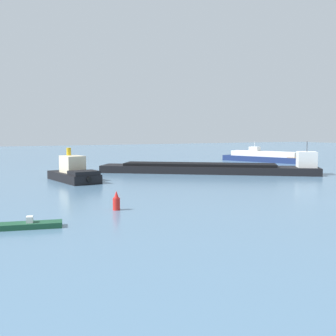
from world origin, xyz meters
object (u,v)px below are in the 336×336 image
object	(u,v)px
cargo_barge	(211,168)
tugboat	(74,173)
channel_buoy_red	(116,202)
fishing_skiff	(75,171)
white_riverboat	(265,157)
small_motorboat	(24,225)

from	to	relation	value
cargo_barge	tugboat	bearing A→B (deg)	-179.98
channel_buoy_red	cargo_barge	bearing A→B (deg)	40.99
fishing_skiff	channel_buoy_red	world-z (taller)	channel_buoy_red
tugboat	white_riverboat	size ratio (longest dim) A/B	0.51
cargo_barge	small_motorboat	xyz separation A→B (m)	(-38.12, -28.62, -0.72)
tugboat	small_motorboat	bearing A→B (deg)	-113.28
cargo_barge	fishing_skiff	world-z (taller)	cargo_barge
cargo_barge	channel_buoy_red	distance (m)	38.17
tugboat	fishing_skiff	xyz separation A→B (m)	(4.26, 13.86, -1.01)
fishing_skiff	cargo_barge	bearing A→B (deg)	-32.73
cargo_barge	small_motorboat	distance (m)	47.67
fishing_skiff	channel_buoy_red	xyz separation A→B (m)	(-7.27, -38.88, 0.51)
tugboat	cargo_barge	size ratio (longest dim) A/B	0.34
cargo_barge	white_riverboat	size ratio (longest dim) A/B	1.52
white_riverboat	fishing_skiff	bearing A→B (deg)	-176.26
cargo_barge	white_riverboat	distance (m)	33.16
white_riverboat	channel_buoy_red	xyz separation A→B (m)	(-57.22, -42.15, -0.44)
cargo_barge	white_riverboat	bearing A→B (deg)	31.07
tugboat	cargo_barge	distance (m)	25.81
small_motorboat	fishing_skiff	bearing A→B (deg)	68.68
small_motorboat	cargo_barge	bearing A→B (deg)	36.90
tugboat	channel_buoy_red	world-z (taller)	tugboat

